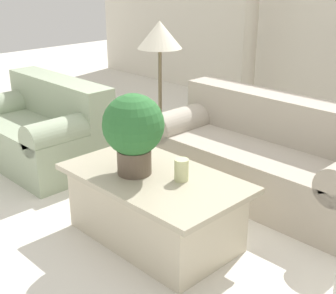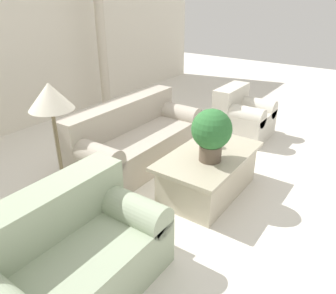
{
  "view_description": "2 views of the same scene",
  "coord_description": "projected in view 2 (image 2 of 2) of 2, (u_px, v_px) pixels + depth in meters",
  "views": [
    {
      "loc": [
        2.22,
        -2.5,
        1.83
      ],
      "look_at": [
        -0.16,
        -0.16,
        0.54
      ],
      "focal_mm": 50.0,
      "sensor_mm": 36.0,
      "label": 1
    },
    {
      "loc": [
        -2.83,
        -1.99,
        2.12
      ],
      "look_at": [
        -0.12,
        -0.09,
        0.54
      ],
      "focal_mm": 35.0,
      "sensor_mm": 36.0,
      "label": 2
    }
  ],
  "objects": [
    {
      "name": "ground_plane",
      "position": [
        168.0,
        181.0,
        4.04
      ],
      "size": [
        16.0,
        16.0,
        0.0
      ],
      "primitive_type": "plane",
      "color": "silver"
    },
    {
      "name": "loveseat",
      "position": [
        67.0,
        257.0,
        2.42
      ],
      "size": [
        1.43,
        0.84,
        0.81
      ],
      "color": "#A0AF91",
      "rests_on": "ground_plane"
    },
    {
      "name": "coffee_table",
      "position": [
        208.0,
        173.0,
        3.71
      ],
      "size": [
        1.3,
        0.75,
        0.49
      ],
      "color": "beige",
      "rests_on": "ground_plane"
    },
    {
      "name": "potted_plant",
      "position": [
        212.0,
        132.0,
        3.34
      ],
      "size": [
        0.42,
        0.42,
        0.56
      ],
      "color": "brown",
      "rests_on": "coffee_table"
    },
    {
      "name": "pillar_candle",
      "position": [
        212.0,
        140.0,
        3.75
      ],
      "size": [
        0.1,
        0.1,
        0.15
      ],
      "color": "beige",
      "rests_on": "coffee_table"
    },
    {
      "name": "armchair",
      "position": [
        242.0,
        116.0,
        5.15
      ],
      "size": [
        0.77,
        0.78,
        0.78
      ],
      "color": "beige",
      "rests_on": "ground_plane"
    },
    {
      "name": "column_right",
      "position": [
        102.0,
        41.0,
        5.93
      ],
      "size": [
        0.24,
        0.24,
        2.54
      ],
      "color": "beige",
      "rests_on": "ground_plane"
    },
    {
      "name": "floor_lamp",
      "position": [
        51.0,
        103.0,
        3.07
      ],
      "size": [
        0.43,
        0.43,
        1.36
      ],
      "color": "brown",
      "rests_on": "ground_plane"
    },
    {
      "name": "sofa_long",
      "position": [
        135.0,
        139.0,
        4.37
      ],
      "size": [
        1.94,
        0.84,
        0.81
      ],
      "color": "#ADA393",
      "rests_on": "ground_plane"
    },
    {
      "name": "wall_back",
      "position": [
        4.0,
        29.0,
        4.9
      ],
      "size": [
        10.0,
        0.06,
        3.2
      ],
      "color": "silver",
      "rests_on": "ground_plane"
    }
  ]
}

